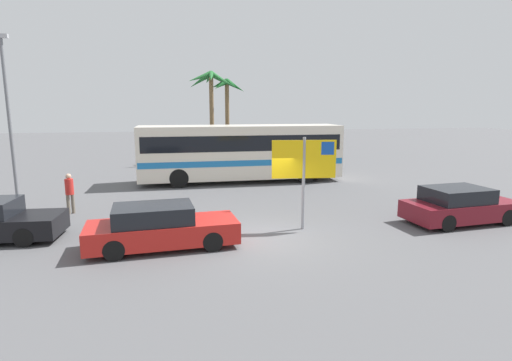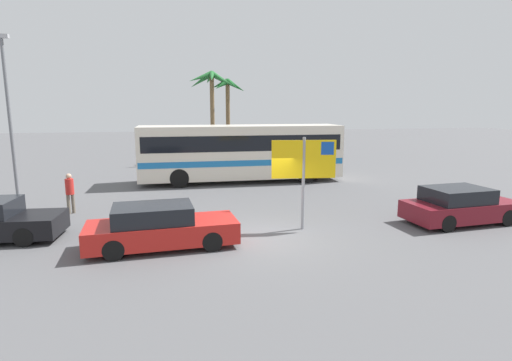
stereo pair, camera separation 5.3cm
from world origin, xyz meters
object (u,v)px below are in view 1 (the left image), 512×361
at_px(car_maroon, 460,206).
at_px(pedestrian_by_bus, 70,190).
at_px(bus_front_coach, 241,150).
at_px(car_red, 160,227).
at_px(ferry_sign, 305,163).

height_order(car_maroon, pedestrian_by_bus, pedestrian_by_bus).
bearing_deg(bus_front_coach, car_red, -111.71).
xyz_separation_m(car_red, pedestrian_by_bus, (-3.63, 4.80, 0.31)).
distance_m(ferry_sign, car_red, 5.22).
distance_m(car_maroon, pedestrian_by_bus, 14.91).
xyz_separation_m(car_maroon, car_red, (-10.67, -0.57, 0.00)).
height_order(ferry_sign, car_red, ferry_sign).
relative_size(car_red, pedestrian_by_bus, 2.82).
distance_m(car_maroon, car_red, 10.69).
xyz_separation_m(bus_front_coach, car_red, (-4.18, -10.49, -1.15)).
bearing_deg(car_red, pedestrian_by_bus, 122.99).
height_order(bus_front_coach, pedestrian_by_bus, bus_front_coach).
bearing_deg(pedestrian_by_bus, ferry_sign, 34.18).
relative_size(bus_front_coach, pedestrian_by_bus, 6.96).
bearing_deg(pedestrian_by_bus, car_red, 5.58).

